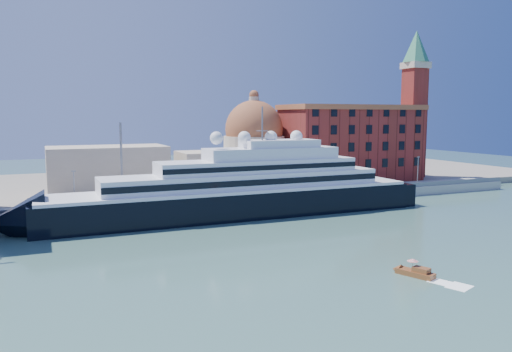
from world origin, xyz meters
name	(u,v)px	position (x,y,z in m)	size (l,w,h in m)	color
ground	(269,242)	(0.00, 0.00, 0.00)	(400.00, 400.00, 0.00)	#38625A
quay	(209,203)	(0.00, 34.00, 1.25)	(180.00, 10.00, 2.50)	gray
land	(168,183)	(0.00, 75.00, 1.00)	(260.00, 72.00, 2.00)	slate
quay_fence	(215,199)	(0.00, 29.50, 3.10)	(180.00, 0.10, 1.20)	slate
superyacht	(224,195)	(0.07, 23.00, 4.83)	(93.68, 12.99, 28.00)	black
water_taxi	(416,272)	(10.60, -25.35, 0.60)	(3.55, 5.54, 2.50)	brown
warehouse	(351,142)	(52.00, 52.00, 13.79)	(43.00, 19.00, 23.25)	maroon
campanile	(415,95)	(76.00, 52.00, 28.76)	(8.40, 8.40, 47.00)	maroon
church	(204,155)	(6.39, 57.72, 10.91)	(66.00, 18.00, 25.50)	beige
lamp_posts	(156,171)	(-12.67, 32.27, 9.84)	(120.80, 2.40, 18.00)	slate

